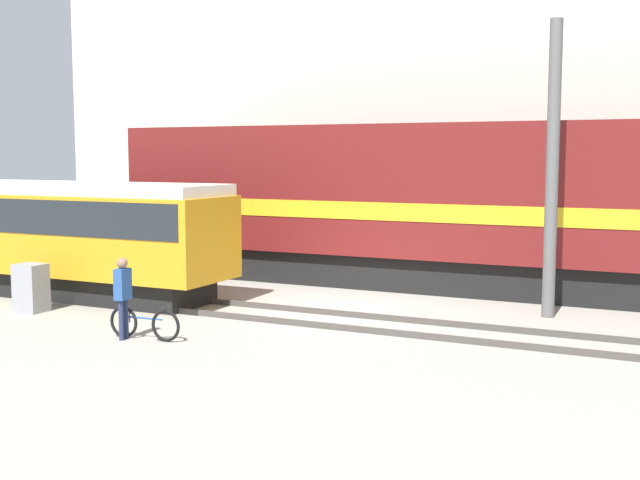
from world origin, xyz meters
TOP-DOWN VIEW (x-y plane):
  - ground_plane at (0.00, 0.00)m, footprint 120.00×120.00m
  - track_near at (0.00, -1.20)m, footprint 60.00×1.50m
  - track_far at (0.00, 4.47)m, footprint 60.00×1.51m
  - building_backdrop at (0.00, 11.60)m, footprint 32.68×6.00m
  - freight_locomotive at (1.81, 4.47)m, footprint 21.09×3.04m
  - streetcar at (-7.88, -1.20)m, footprint 10.14×2.54m
  - bicycle at (-2.41, -4.54)m, footprint 1.73×0.44m
  - person at (-2.82, -4.72)m, footprint 0.25×0.37m
  - utility_pole_left at (4.84, 1.63)m, footprint 0.30×0.30m
  - signal_box at (-6.86, -3.33)m, footprint 0.70×0.60m

SIDE VIEW (x-z plane):
  - ground_plane at x=0.00m, z-range 0.00..0.00m
  - track_near at x=0.00m, z-range 0.00..0.14m
  - track_far at x=0.00m, z-range 0.00..0.14m
  - bicycle at x=-2.41m, z-range -0.03..0.72m
  - signal_box at x=-6.86m, z-range 0.00..1.20m
  - person at x=-2.82m, z-range 0.19..1.94m
  - streetcar at x=-7.88m, z-range 0.23..3.36m
  - freight_locomotive at x=1.81m, z-range -0.18..5.17m
  - utility_pole_left at x=4.84m, z-range 0.00..7.05m
  - building_backdrop at x=0.00m, z-range 0.00..14.75m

